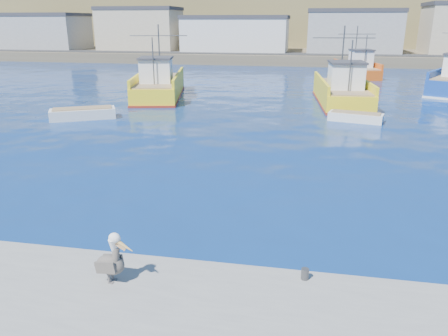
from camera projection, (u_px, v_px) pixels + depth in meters
The scene contains 9 objects.
ground at pixel (217, 228), 15.09m from camera, with size 260.00×260.00×0.00m, color navy.
dock_bollards at pixel (213, 265), 11.61m from camera, with size 36.20×0.20×0.30m.
far_shore at pixel (300, 12), 113.89m from camera, with size 200.00×81.00×24.00m.
trawler_yellow_a at pixel (159, 86), 40.72m from camera, with size 6.21×12.23×6.56m.
trawler_yellow_b at pixel (342, 92), 37.47m from camera, with size 5.25×11.37×6.49m.
boat_orange at pixel (357, 68), 55.46m from camera, with size 5.42×9.73×6.20m.
skiff_left at pixel (83, 114), 31.83m from camera, with size 4.79×3.52×0.99m.
skiff_mid at pixel (356, 118), 31.01m from camera, with size 3.92×2.18×0.81m.
pelican at pixel (111, 261), 10.95m from camera, with size 1.13×0.54×1.39m.
Camera 1 is at (2.74, -13.34, 6.81)m, focal length 35.00 mm.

